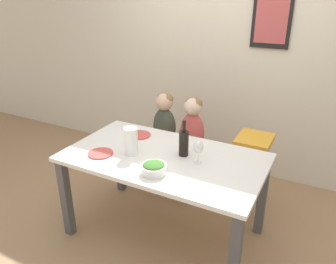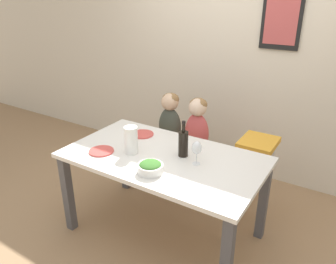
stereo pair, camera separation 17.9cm
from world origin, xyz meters
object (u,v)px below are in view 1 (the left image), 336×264
Objects in this scene: wine_glass_near at (198,147)px; dinner_plate_front_left at (101,153)px; chair_far_left at (165,151)px; chair_right_highchair at (253,155)px; person_child_left at (165,118)px; chair_far_center at (191,157)px; person_child_center at (192,123)px; dinner_plate_back_left at (140,135)px; paper_towel_roll at (131,141)px; salad_bowl_large at (154,168)px; wine_bottle at (184,142)px.

wine_glass_near is 0.93× the size of dinner_plate_front_left.
chair_far_left is at bearing 133.74° from wine_glass_near.
dinner_plate_front_left is at bearing -137.85° from chair_right_highchair.
person_child_left is 2.75× the size of dinner_plate_front_left.
chair_far_center is 1.07m from dinner_plate_front_left.
chair_right_highchair is at bearing -0.00° from chair_far_left.
person_child_center is (0.00, 0.00, 0.38)m from chair_far_center.
chair_right_highchair is 1.39m from dinner_plate_front_left.
dinner_plate_front_left is 0.46m from dinner_plate_back_left.
chair_far_center is 0.49m from person_child_left.
chair_far_center is 2.13× the size of paper_towel_roll.
dinner_plate_front_left is at bearing -100.37° from dinner_plate_back_left.
person_child_left reaches higher than salad_bowl_large.
person_child_left reaches higher than chair_right_highchair.
wine_glass_near is at bearing -63.24° from person_child_center.
person_child_center reaches higher than chair_far_center.
dinner_plate_front_left is (-1.02, -0.92, 0.19)m from chair_right_highchair.
dinner_plate_back_left is at bearing 162.72° from wine_bottle.
person_child_left is 0.47m from dinner_plate_back_left.
chair_far_left is 0.95m from chair_right_highchair.
chair_far_center is 0.67m from dinner_plate_back_left.
dinner_plate_back_left is at bearing -124.38° from chair_far_center.
dinner_plate_front_left is at bearing -162.91° from wine_glass_near.
chair_far_left is 2.54× the size of salad_bowl_large.
wine_bottle is at bearing 24.79° from paper_towel_roll.
dinner_plate_front_left is at bearing 173.79° from salad_bowl_large.
paper_towel_roll is (-0.18, -0.80, 0.10)m from person_child_center.
person_child_center reaches higher than dinner_plate_front_left.
dinner_plate_back_left reaches higher than chair_far_left.
dinner_plate_front_left is at bearing -153.84° from wine_bottle.
dinner_plate_back_left is (-0.01, -0.47, 0.37)m from chair_far_left.
paper_towel_roll is at bearing -102.79° from chair_far_center.
chair_far_center is 0.86× the size of person_child_left.
chair_far_left is at bearing 89.13° from dinner_plate_back_left.
chair_far_center is 0.86× the size of person_child_center.
salad_bowl_large is (0.44, -0.98, 0.40)m from chair_far_left.
salad_bowl_large is (-0.49, -0.98, 0.23)m from chair_right_highchair.
wine_bottle is (0.51, -0.63, 0.47)m from chair_far_left.
paper_towel_roll is 0.38m from dinner_plate_back_left.
paper_towel_roll reaches higher than chair_right_highchair.
chair_far_left is 1.00× the size of chair_far_center.
paper_towel_roll is 0.36m from salad_bowl_large.
wine_bottle reaches higher than chair_far_center.
wine_glass_near reaches higher than dinner_plate_back_left.
salad_bowl_large is at bearing -65.93° from person_child_left.
salad_bowl_large reaches higher than chair_right_highchair.
dinner_plate_back_left is at bearing 79.63° from dinner_plate_front_left.
person_child_left is at bearing 129.04° from wine_bottle.
person_child_left reaches higher than chair_far_center.
person_child_center reaches higher than chair_right_highchair.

